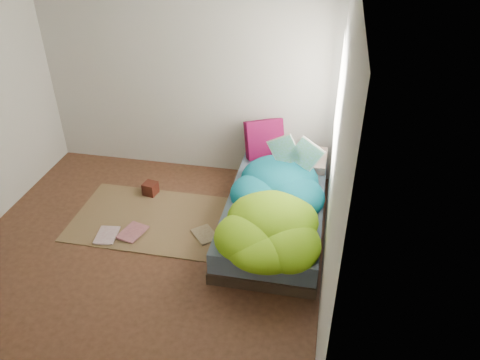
% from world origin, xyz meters
% --- Properties ---
extents(ground, '(3.50, 3.50, 0.00)m').
position_xyz_m(ground, '(0.00, 0.00, 0.00)').
color(ground, '#432919').
rests_on(ground, ground).
extents(room_walls, '(3.54, 3.54, 2.62)m').
position_xyz_m(room_walls, '(0.01, 0.01, 1.63)').
color(room_walls, beige).
rests_on(room_walls, ground).
extents(bed, '(1.00, 2.00, 0.34)m').
position_xyz_m(bed, '(1.22, 0.72, 0.17)').
color(bed, '#3C2F20').
rests_on(bed, ground).
extents(duvet, '(0.96, 1.84, 0.34)m').
position_xyz_m(duvet, '(1.22, 0.50, 0.51)').
color(duvet, '#076D77').
rests_on(duvet, bed).
extents(rug, '(1.60, 1.10, 0.01)m').
position_xyz_m(rug, '(-0.15, 0.55, 0.01)').
color(rug, brown).
rests_on(rug, ground).
extents(pillow_floral, '(0.63, 0.40, 0.14)m').
position_xyz_m(pillow_floral, '(1.39, 1.46, 0.41)').
color(pillow_floral, silver).
rests_on(pillow_floral, bed).
extents(pillow_magenta, '(0.46, 0.33, 0.44)m').
position_xyz_m(pillow_magenta, '(0.96, 1.59, 0.56)').
color(pillow_magenta, '#540531').
rests_on(pillow_magenta, bed).
extents(open_book, '(0.50, 0.19, 0.29)m').
position_xyz_m(open_book, '(1.36, 1.03, 0.83)').
color(open_book, green).
rests_on(open_book, duvet).
extents(wooden_box, '(0.17, 0.17, 0.15)m').
position_xyz_m(wooden_box, '(-0.28, 1.01, 0.08)').
color(wooden_box, '#3D190D').
rests_on(wooden_box, rug).
extents(floor_book_a, '(0.24, 0.31, 0.02)m').
position_xyz_m(floor_book_a, '(-0.56, 0.16, 0.02)').
color(floor_book_a, silver).
rests_on(floor_book_a, rug).
extents(floor_book_b, '(0.29, 0.35, 0.03)m').
position_xyz_m(floor_book_b, '(-0.32, 0.30, 0.03)').
color(floor_book_b, '#B5686E').
rests_on(floor_book_b, rug).
extents(floor_book_c, '(0.34, 0.35, 0.02)m').
position_xyz_m(floor_book_c, '(0.46, 0.32, 0.02)').
color(floor_book_c, tan).
rests_on(floor_book_c, rug).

